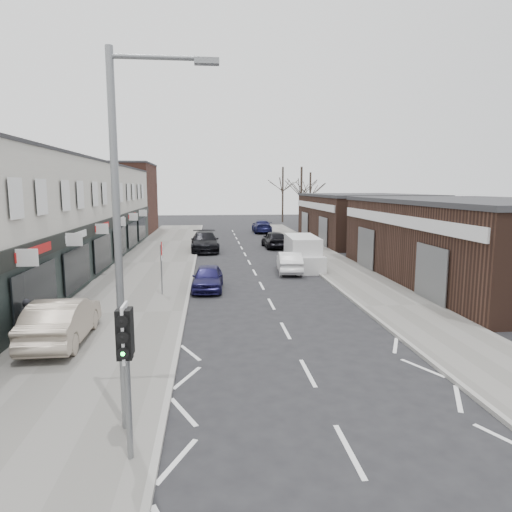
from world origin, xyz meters
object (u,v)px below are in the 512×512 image
object	(u,v)px
parked_car_right_b	(274,239)
sedan_on_pavement	(62,320)
parked_car_left_b	(205,242)
parked_car_right_a	(289,262)
white_van	(303,253)
street_lamp	(126,224)
pedestrian	(28,320)
parked_car_right_c	(262,226)
traffic_light	(126,346)
warning_sign	(162,253)
parked_car_left_a	(208,278)

from	to	relation	value
parked_car_right_b	sedan_on_pavement	bearing A→B (deg)	63.37
sedan_on_pavement	parked_car_left_b	size ratio (longest dim) A/B	0.82
parked_car_right_a	white_van	bearing A→B (deg)	-119.90
street_lamp	pedestrian	distance (m)	8.43
pedestrian	parked_car_right_c	xyz separation A→B (m)	(12.41, 38.49, -0.13)
parked_car_right_c	traffic_light	bearing A→B (deg)	81.22
warning_sign	parked_car_right_c	distance (m)	32.93
street_lamp	sedan_on_pavement	distance (m)	7.82
street_lamp	parked_car_right_c	xyz separation A→B (m)	(7.92, 44.57, -3.87)
traffic_light	pedestrian	xyz separation A→B (m)	(-4.62, 7.29, -1.53)
parked_car_left_b	parked_car_right_c	distance (m)	16.97
traffic_light	sedan_on_pavement	bearing A→B (deg)	115.71
sedan_on_pavement	pedestrian	world-z (taller)	sedan_on_pavement
pedestrian	parked_car_left_a	xyz separation A→B (m)	(6.07, 8.02, -0.23)
street_lamp	parked_car_left_a	xyz separation A→B (m)	(1.58, 14.10, -3.96)
parked_car_left_b	traffic_light	bearing A→B (deg)	-93.84
parked_car_left_b	parked_car_right_a	size ratio (longest dim) A/B	1.40
warning_sign	parked_car_left_a	xyz separation A→B (m)	(2.22, 1.30, -1.55)
parked_car_right_c	warning_sign	bearing A→B (deg)	75.82
sedan_on_pavement	parked_car_left_b	xyz separation A→B (m)	(4.63, 22.95, -0.06)
parked_car_left_a	parked_car_right_c	distance (m)	31.12
white_van	parked_car_left_a	distance (m)	8.85
street_lamp	pedestrian	bearing A→B (deg)	126.47
parked_car_left_a	parked_car_left_b	world-z (taller)	parked_car_left_b
warning_sign	parked_car_right_c	xyz separation A→B (m)	(8.55, 31.77, -1.45)
traffic_light	sedan_on_pavement	xyz separation A→B (m)	(-3.47, 7.22, -1.53)
white_van	parked_car_right_c	bearing A→B (deg)	92.32
traffic_light	warning_sign	world-z (taller)	traffic_light
traffic_light	white_van	world-z (taller)	traffic_light
parked_car_left_a	parked_car_left_b	size ratio (longest dim) A/B	0.68
street_lamp	parked_car_right_a	bearing A→B (deg)	70.08
traffic_light	parked_car_right_c	size ratio (longest dim) A/B	0.60
parked_car_right_b	parked_car_right_c	world-z (taller)	parked_car_right_b
traffic_light	parked_car_left_b	bearing A→B (deg)	87.81
warning_sign	sedan_on_pavement	xyz separation A→B (m)	(-2.72, -6.80, -1.31)
sedan_on_pavement	parked_car_right_b	world-z (taller)	sedan_on_pavement
white_van	parked_car_left_a	world-z (taller)	white_van
parked_car_left_b	parked_car_right_a	xyz separation A→B (m)	(5.45, -10.39, -0.16)
white_van	parked_car_right_b	world-z (taller)	white_van
white_van	sedan_on_pavement	bearing A→B (deg)	-126.03
white_van	parked_car_left_b	bearing A→B (deg)	129.73
white_van	parked_car_left_b	distance (m)	10.94
street_lamp	parked_car_right_a	size ratio (longest dim) A/B	1.97
traffic_light	street_lamp	xyz separation A→B (m)	(-0.13, 1.22, 2.20)
pedestrian	parked_car_right_b	bearing A→B (deg)	-106.97
street_lamp	parked_car_right_a	distance (m)	20.13
traffic_light	parked_car_right_a	size ratio (longest dim) A/B	0.76
traffic_light	parked_car_right_a	distance (m)	20.91
sedan_on_pavement	pedestrian	size ratio (longest dim) A/B	3.06
parked_car_left_a	white_van	bearing A→B (deg)	47.28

